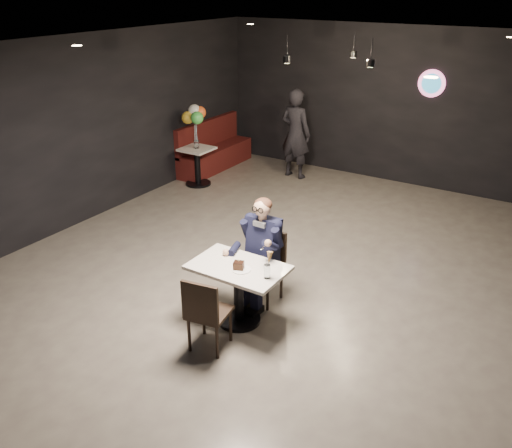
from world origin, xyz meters
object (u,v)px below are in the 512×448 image
Objects in this scene: main_table at (239,294)px; chair_far at (263,268)px; sundae_glass at (267,271)px; passerby at (296,134)px; seated_man at (263,250)px; booth_bench at (215,145)px; balloon_vase at (197,144)px; chair_near at (209,311)px; side_table at (198,167)px.

chair_far is at bearing 90.00° from main_table.
sundae_glass is 5.51m from passerby.
seated_man is 5.35m from booth_bench.
seated_man is at bearing -41.54° from balloon_vase.
chair_near is 5.85m from passerby.
booth_bench is (-3.62, 4.49, 0.14)m from main_table.
passerby is (-1.93, 4.39, 0.44)m from chair_far.
seated_man is 0.80× the size of passerby.
main_table is 0.65m from seated_man.
booth_bench is at bearing 132.57° from seated_man.
chair_near is (0.00, -0.57, 0.09)m from main_table.
chair_near reaches higher than side_table.
main_table is at bearing -90.00° from chair_far.
balloon_vase is at bearing 138.46° from chair_far.
passerby reaches higher than balloon_vase.
side_table is at bearing 50.52° from passerby.
passerby is (1.69, 0.45, 0.39)m from booth_bench.
seated_man is at bearing 124.78° from sundae_glass.
chair_far and chair_near have the same top height.
passerby is (-1.93, 5.51, 0.44)m from chair_near.
chair_near is at bearing -90.00° from main_table.
main_table is 6.77× the size of sundae_glass.
sundae_glass is at bearing -7.19° from main_table.
side_table is at bearing -73.30° from booth_bench.
chair_near is at bearing -54.43° from booth_bench.
balloon_vase is (-3.74, 3.54, -0.01)m from sundae_glass.
sundae_glass is 5.17m from side_table.
main_table is 0.58m from chair_near.
passerby is (-1.93, 4.39, 0.18)m from seated_man.
sundae_glass is (0.42, -0.60, 0.11)m from seated_man.
seated_man is (0.00, 1.12, 0.26)m from chair_near.
chair_far reaches higher than main_table.
main_table is at bearing -51.13° from booth_bench.
sundae_glass is 6.09m from booth_bench.
chair_far reaches higher than balloon_vase.
chair_far is 0.64× the size of seated_man.
booth_bench is (-3.62, 3.94, -0.21)m from seated_man.
seated_man is 4.79m from passerby.
side_table is at bearing 138.46° from seated_man.
chair_near is at bearing 113.70° from passerby.
passerby reaches higher than chair_far.
main_table is at bearing 115.74° from passerby.
seated_man reaches higher than chair_near.
passerby is at bearing 115.16° from sundae_glass.
chair_far is 1.28× the size of side_table.
chair_far is 0.45× the size of booth_bench.
chair_far is 6.05× the size of balloon_vase.
chair_far is at bearing 80.31° from chair_near.
booth_bench reaches higher than chair_far.
chair_near is 5.25m from side_table.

